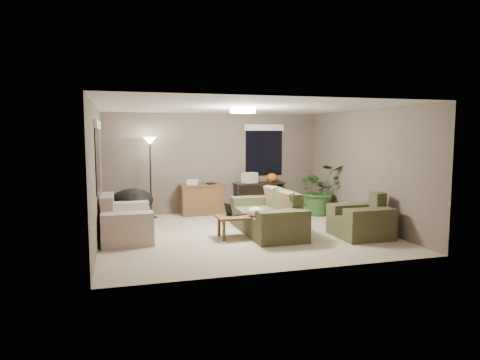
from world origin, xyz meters
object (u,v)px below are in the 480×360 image
object	(u,v)px
loveseat	(125,223)
armchair	(361,222)
papasan_chair	(132,204)
console_table	(259,194)
cat_scratching_post	(347,216)
coffee_table	(243,219)
floor_lamp	(150,150)
houseplant	(319,195)
desk	(203,199)
main_sofa	(268,218)

from	to	relation	value
loveseat	armchair	xyz separation A→B (m)	(4.39, -1.12, 0.00)
loveseat	papasan_chair	size ratio (longest dim) A/B	1.64
console_table	cat_scratching_post	bearing A→B (deg)	-58.58
papasan_chair	coffee_table	bearing A→B (deg)	-40.31
floor_lamp	coffee_table	bearing A→B (deg)	-57.66
console_table	loveseat	bearing A→B (deg)	-148.79
floor_lamp	cat_scratching_post	world-z (taller)	floor_lamp
console_table	houseplant	distance (m)	1.54
floor_lamp	armchair	bearing A→B (deg)	-39.15
desk	main_sofa	bearing A→B (deg)	-68.00
armchair	floor_lamp	distance (m)	5.02
coffee_table	desk	xyz separation A→B (m)	(-0.30, 2.51, 0.02)
coffee_table	papasan_chair	world-z (taller)	papasan_chair
papasan_chair	houseplant	distance (m)	4.47
cat_scratching_post	coffee_table	bearing A→B (deg)	-170.80
main_sofa	desk	distance (m)	2.43
armchair	floor_lamp	size ratio (longest dim) A/B	0.52
main_sofa	coffee_table	bearing A→B (deg)	-157.47
houseplant	cat_scratching_post	size ratio (longest dim) A/B	2.50
coffee_table	houseplant	bearing A→B (deg)	34.71
floor_lamp	console_table	bearing A→B (deg)	2.07
main_sofa	console_table	xyz separation A→B (m)	(0.57, 2.29, 0.14)
console_table	coffee_table	bearing A→B (deg)	-114.85
desk	papasan_chair	distance (m)	1.89
main_sofa	papasan_chair	bearing A→B (deg)	151.09
coffee_table	cat_scratching_post	xyz separation A→B (m)	(2.49, 0.40, -0.14)
main_sofa	floor_lamp	xyz separation A→B (m)	(-2.16, 2.19, 1.30)
coffee_table	houseplant	world-z (taller)	houseplant
loveseat	console_table	distance (m)	3.93
console_table	main_sofa	bearing A→B (deg)	-103.86
armchair	papasan_chair	world-z (taller)	armchair
armchair	coffee_table	bearing A→B (deg)	164.50
main_sofa	armchair	world-z (taller)	same
loveseat	armchair	size ratio (longest dim) A/B	1.60
armchair	papasan_chair	distance (m)	4.81
desk	floor_lamp	xyz separation A→B (m)	(-1.25, -0.06, 1.22)
coffee_table	armchair	bearing A→B (deg)	-15.50
main_sofa	desk	xyz separation A→B (m)	(-0.91, 2.25, 0.08)
console_table	floor_lamp	size ratio (longest dim) A/B	0.68
armchair	coffee_table	distance (m)	2.29
papasan_chair	floor_lamp	xyz separation A→B (m)	(0.45, 0.75, 1.13)
armchair	cat_scratching_post	distance (m)	1.06
loveseat	floor_lamp	bearing A→B (deg)	71.92
loveseat	desk	xyz separation A→B (m)	(1.89, 2.00, 0.08)
main_sofa	armchair	xyz separation A→B (m)	(1.59, -0.87, 0.00)
desk	floor_lamp	distance (m)	1.75
floor_lamp	main_sofa	bearing A→B (deg)	-45.39
papasan_chair	houseplant	size ratio (longest dim) A/B	0.78
papasan_chair	floor_lamp	distance (m)	1.43
console_table	floor_lamp	xyz separation A→B (m)	(-2.73, -0.10, 1.16)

